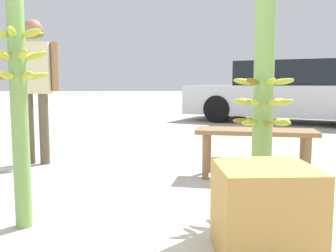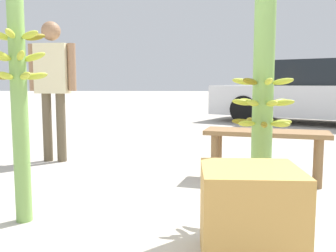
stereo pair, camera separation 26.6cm
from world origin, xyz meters
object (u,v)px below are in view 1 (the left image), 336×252
(banana_stalk_left, at_px, (18,84))
(market_bench, at_px, (255,138))
(banana_stalk_center, at_px, (263,105))
(produce_crate, at_px, (264,212))
(vendor_person, at_px, (35,78))
(parked_car, at_px, (290,93))

(banana_stalk_left, height_order, market_bench, banana_stalk_left)
(banana_stalk_center, height_order, produce_crate, banana_stalk_center)
(vendor_person, bearing_deg, produce_crate, -46.78)
(vendor_person, distance_m, market_bench, 2.41)
(produce_crate, bearing_deg, vendor_person, 128.33)
(vendor_person, height_order, parked_car, vendor_person)
(banana_stalk_left, relative_size, parked_car, 0.35)
(parked_car, bearing_deg, market_bench, -173.95)
(market_bench, distance_m, produce_crate, 1.64)
(banana_stalk_center, bearing_deg, parked_car, 67.98)
(market_bench, relative_size, produce_crate, 2.41)
(banana_stalk_left, height_order, parked_car, banana_stalk_left)
(banana_stalk_center, xyz_separation_m, produce_crate, (-0.17, -0.64, -0.50))
(banana_stalk_center, bearing_deg, banana_stalk_left, -173.62)
(vendor_person, bearing_deg, parked_car, 48.95)
(banana_stalk_left, bearing_deg, banana_stalk_center, 6.38)
(banana_stalk_center, bearing_deg, produce_crate, -104.95)
(banana_stalk_left, distance_m, vendor_person, 1.91)
(market_bench, bearing_deg, produce_crate, -90.16)
(banana_stalk_left, bearing_deg, vendor_person, 104.18)
(banana_stalk_center, distance_m, market_bench, 1.03)
(market_bench, xyz_separation_m, produce_crate, (-0.39, -1.59, -0.14))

